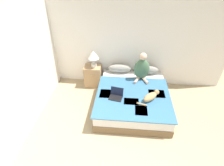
% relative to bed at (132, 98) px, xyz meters
% --- Properties ---
extents(wall_back, '(5.22, 0.05, 2.55)m').
position_rel_bed_xyz_m(wall_back, '(-0.12, 1.05, 1.05)').
color(wall_back, white).
rests_on(wall_back, ground_plane).
extents(wall_side, '(0.05, 4.29, 2.55)m').
position_rel_bed_xyz_m(wall_side, '(-2.25, -0.62, 1.05)').
color(wall_side, white).
rests_on(wall_side, ground_plane).
extents(bed, '(1.74, 1.95, 0.45)m').
position_rel_bed_xyz_m(bed, '(0.00, 0.00, 0.00)').
color(bed, brown).
rests_on(bed, ground_plane).
extents(pillow_near, '(0.64, 0.22, 0.24)m').
position_rel_bed_xyz_m(pillow_near, '(-0.38, 0.84, 0.35)').
color(pillow_near, gray).
rests_on(pillow_near, bed).
extents(pillow_far, '(0.64, 0.22, 0.24)m').
position_rel_bed_xyz_m(pillow_far, '(0.38, 0.84, 0.35)').
color(pillow_far, gray).
rests_on(pillow_far, bed).
extents(person_sitting, '(0.40, 0.39, 0.75)m').
position_rel_bed_xyz_m(person_sitting, '(0.21, 0.57, 0.54)').
color(person_sitting, '#476B4C').
rests_on(person_sitting, bed).
extents(cat_tabby, '(0.52, 0.45, 0.18)m').
position_rel_bed_xyz_m(cat_tabby, '(0.39, -0.27, 0.31)').
color(cat_tabby, tan).
rests_on(cat_tabby, bed).
extents(laptop_open, '(0.34, 0.30, 0.22)m').
position_rel_bed_xyz_m(laptop_open, '(-0.40, -0.26, 0.27)').
color(laptop_open, black).
rests_on(laptop_open, bed).
extents(nightstand, '(0.47, 0.39, 0.62)m').
position_rel_bed_xyz_m(nightstand, '(-1.14, 0.79, 0.09)').
color(nightstand, tan).
rests_on(nightstand, ground_plane).
extents(table_lamp, '(0.30, 0.30, 0.48)m').
position_rel_bed_xyz_m(table_lamp, '(-1.09, 0.79, 0.73)').
color(table_lamp, beige).
rests_on(table_lamp, nightstand).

